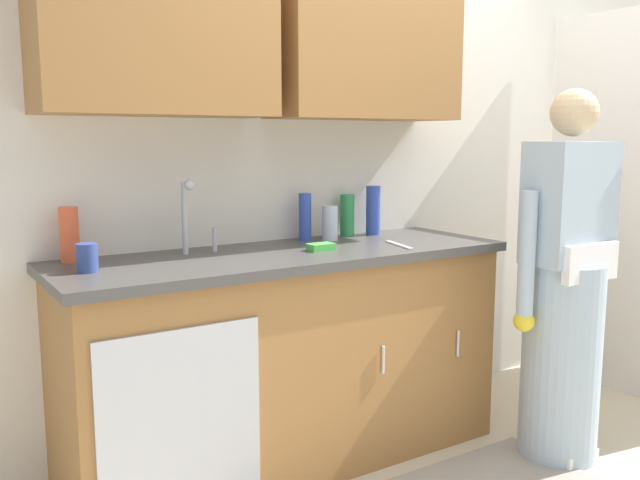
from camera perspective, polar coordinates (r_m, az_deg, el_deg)
The scene contains 14 objects.
kitchen_wall_with_uppers at distance 3.30m, azimuth 0.82°, elevation 9.64°, with size 4.80×0.44×2.70m.
closet_door_panel at distance 4.05m, azimuth 24.93°, elevation 2.62°, with size 1.10×0.04×2.10m, color silver.
counter_cabinet at distance 2.99m, azimuth -2.81°, elevation -10.24°, with size 1.90×0.62×0.90m.
countertop at distance 2.88m, azimuth -2.84°, elevation -1.32°, with size 1.96×0.66×0.04m, color #474442.
sink at distance 2.73m, azimuth -9.37°, elevation -1.85°, with size 0.50×0.36×0.35m.
person_at_sink at distance 3.15m, azimuth 19.86°, elevation -5.18°, with size 0.55×0.34×1.62m.
bottle_soap at distance 3.16m, azimuth 0.85°, elevation 1.44°, with size 0.07×0.07×0.16m, color silver.
bottle_dish_liquid at distance 3.30m, azimuth 2.31°, elevation 2.10°, with size 0.07×0.07×0.20m, color #2D8C4C.
bottle_water_tall at distance 2.77m, azimuth -20.36°, elevation 0.41°, with size 0.07×0.07×0.21m, color #E05933.
bottle_water_short at distance 3.36m, azimuth 4.49°, elevation 2.51°, with size 0.07×0.07×0.24m, color #334CB2.
bottle_cleaner_spray at distance 3.15m, azimuth -1.28°, elevation 1.96°, with size 0.06×0.06×0.22m, color #334CB2.
cup_by_sink at distance 2.55m, azimuth -19.03°, elevation -1.42°, with size 0.08×0.08×0.10m, color #33478C.
knife_on_counter at distance 3.03m, azimuth 6.68°, elevation -0.41°, with size 0.24×0.02×0.01m, color silver.
sponge at distance 2.88m, azimuth 0.06°, elevation -0.59°, with size 0.11×0.07×0.03m, color #4CBF4C.
Camera 1 is at (-1.95, -1.76, 1.41)m, focal length 37.99 mm.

